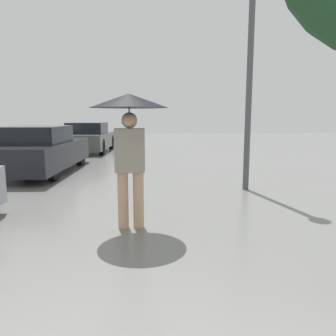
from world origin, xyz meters
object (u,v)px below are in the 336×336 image
Objects in this scene: parked_car_farthest at (89,138)px; pedestrian at (129,122)px; parked_car_middle at (38,151)px; street_lamp at (251,40)px.

pedestrian is at bearing -74.48° from parked_car_farthest.
parked_car_farthest is at bearing 105.52° from pedestrian.
parked_car_middle is 1.05× the size of parked_car_farthest.
parked_car_farthest is 0.82× the size of street_lamp.
parked_car_middle is at bearing -92.13° from parked_car_farthest.
pedestrian reaches higher than parked_car_middle.
parked_car_farthest is (-2.80, 10.08, -0.86)m from pedestrian.
parked_car_farthest is at bearing 123.10° from street_lamp.
parked_car_middle reaches higher than parked_car_farthest.
pedestrian is 5.60m from parked_car_middle.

